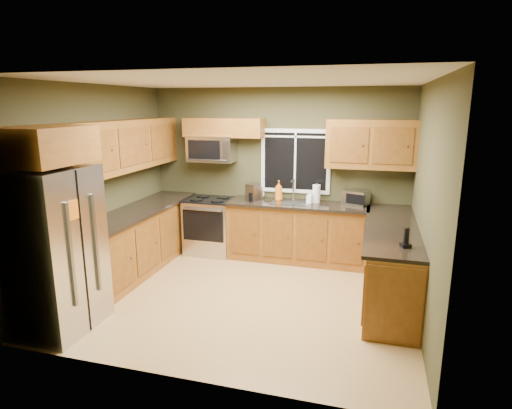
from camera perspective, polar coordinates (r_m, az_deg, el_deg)
The scene contains 29 objects.
floor at distance 5.70m, azimuth -1.47°, elevation -12.09°, with size 4.20×4.20×0.00m, color tan.
ceiling at distance 5.16m, azimuth -1.65°, elevation 16.15°, with size 4.20×4.20×0.00m, color white.
back_wall at distance 6.98m, azimuth 2.82°, elevation 4.25°, with size 4.20×4.20×0.00m, color #3C3B20.
front_wall at distance 3.64m, azimuth -9.96°, elevation -4.35°, with size 4.20×4.20×0.00m, color #3C3B20.
left_wall at distance 6.21m, azimuth -20.43°, elevation 2.31°, with size 3.60×3.60×0.00m, color #3C3B20.
right_wall at distance 5.07m, azimuth 21.76°, elevation -0.10°, with size 3.60×3.60×0.00m, color #3C3B20.
window at distance 6.87m, azimuth 5.26°, elevation 5.78°, with size 1.12×0.03×1.02m.
base_cabinets_left at distance 6.64m, azimuth -15.31°, elevation -4.66°, with size 0.60×2.65×0.90m, color brown.
countertop_left at distance 6.50m, azimuth -15.37°, elevation -0.74°, with size 0.65×2.65×0.04m, color black.
base_cabinets_back at distance 6.81m, azimuth 5.58°, elevation -3.79°, with size 2.17×0.60×0.90m, color brown.
countertop_back at distance 6.67m, azimuth 5.64°, elevation 0.01°, with size 2.17×0.65×0.04m, color black.
base_cabinets_peninsula at distance 5.82m, azimuth 17.52°, elevation -7.38°, with size 0.60×2.52×0.90m.
countertop_peninsula at distance 5.68m, azimuth 17.59°, elevation -2.89°, with size 0.65×2.50×0.04m, color black.
upper_cabinets_left at distance 6.43m, azimuth -17.12°, elevation 7.51°, with size 0.33×2.65×0.72m, color brown.
upper_cabinets_back_left at distance 6.98m, azimuth -4.34°, elevation 10.18°, with size 1.30×0.33×0.30m, color brown.
upper_cabinets_back_right at distance 6.58m, azimuth 15.06°, elevation 7.75°, with size 1.30×0.33×0.72m, color brown.
upper_cabinet_over_fridge at distance 4.89m, azimuth -26.53°, elevation 7.09°, with size 0.72×0.90×0.38m, color brown.
refrigerator at distance 5.11m, azimuth -25.22°, elevation -5.57°, with size 0.74×0.90×1.80m.
range at distance 7.16m, azimuth -6.08°, elevation -2.79°, with size 0.76×0.69×0.94m.
microwave at distance 7.05m, azimuth -5.92°, elevation 7.40°, with size 0.76×0.41×0.42m.
sink at distance 6.70m, azimuth 4.70°, elevation 0.38°, with size 0.60×0.42×0.36m.
toaster_oven at distance 6.69m, azimuth 13.18°, elevation 0.92°, with size 0.43×0.39×0.22m.
coffee_maker at distance 6.78m, azimuth -0.40°, elevation 1.57°, with size 0.22×0.26×0.27m.
kettle at distance 6.88m, azimuth 0.34°, elevation 1.64°, with size 0.16×0.16×0.25m.
paper_towel_roll at distance 6.72m, azimuth 8.06°, elevation 1.44°, with size 0.13×0.13×0.31m.
soap_bottle_a at distance 6.79m, azimuth 3.05°, elevation 1.87°, with size 0.12×0.12×0.32m, color orange.
soap_bottle_b at distance 6.67m, azimuth 7.22°, elevation 1.01°, with size 0.09×0.09×0.19m, color white.
soap_bottle_c at distance 7.00m, azimuth 0.61°, elevation 1.58°, with size 0.13×0.13×0.17m, color white.
cordless_phone at distance 4.86m, azimuth 19.35°, elevation -4.67°, with size 0.13×0.13×0.22m.
Camera 1 is at (1.52, -4.92, 2.44)m, focal length 30.00 mm.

